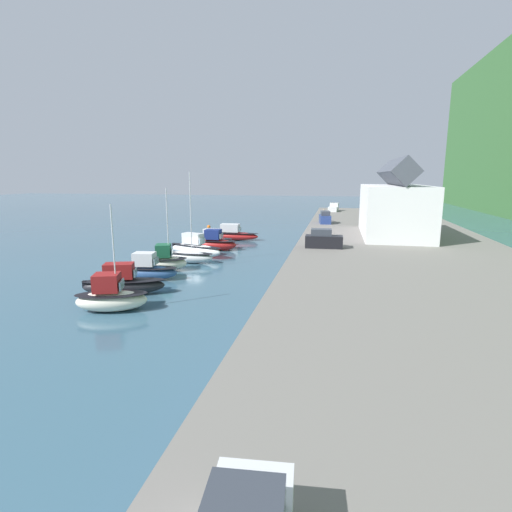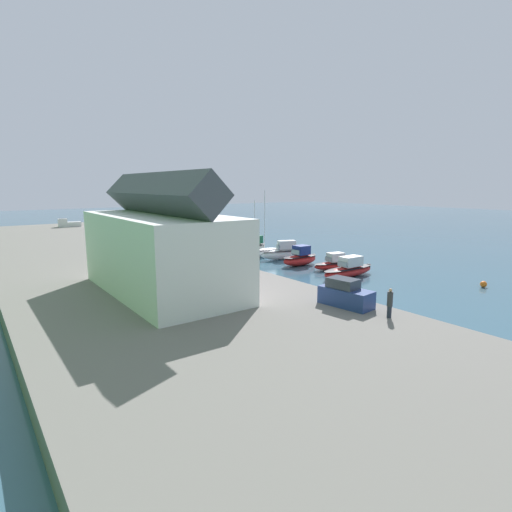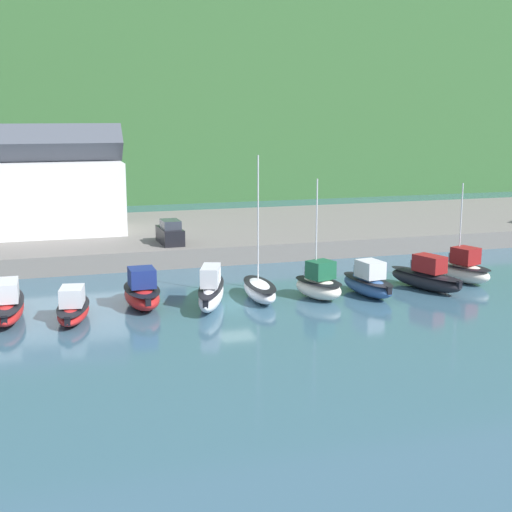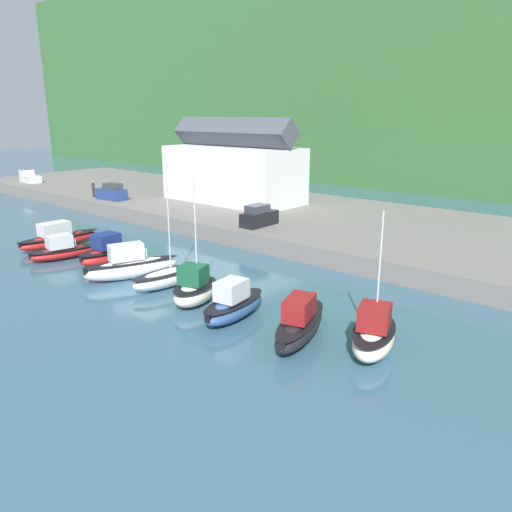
{
  "view_description": "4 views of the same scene",
  "coord_description": "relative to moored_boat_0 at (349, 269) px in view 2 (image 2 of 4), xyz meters",
  "views": [
    {
      "loc": [
        43.79,
        16.65,
        9.69
      ],
      "look_at": [
        2.31,
        8.14,
        1.21
      ],
      "focal_mm": 28.0,
      "sensor_mm": 36.0,
      "label": 1
    },
    {
      "loc": [
        -46.77,
        37.98,
        10.94
      ],
      "look_at": [
        -2.91,
        5.68,
        1.31
      ],
      "focal_mm": 28.0,
      "sensor_mm": 36.0,
      "label": 2
    },
    {
      "loc": [
        -12.87,
        -46.75,
        13.12
      ],
      "look_at": [
        3.61,
        7.18,
        1.72
      ],
      "focal_mm": 50.0,
      "sensor_mm": 36.0,
      "label": 3
    },
    {
      "loc": [
        29.96,
        -22.27,
        12.62
      ],
      "look_at": [
        4.84,
        6.85,
        1.54
      ],
      "focal_mm": 35.0,
      "sensor_mm": 36.0,
      "label": 4
    }
  ],
  "objects": [
    {
      "name": "moored_boat_0",
      "position": [
        0.0,
        0.0,
        0.0
      ],
      "size": [
        2.22,
        8.16,
        2.49
      ],
      "rotation": [
        0.0,
        0.0,
        -0.01
      ],
      "color": "red",
      "rests_on": "ground_plane"
    },
    {
      "name": "person_on_quay",
      "position": [
        -15.14,
        13.36,
        1.84
      ],
      "size": [
        0.4,
        0.4,
        2.14
      ],
      "color": "#232838",
      "rests_on": "quay_promenade"
    },
    {
      "name": "moored_boat_8",
      "position": [
        33.89,
        -0.09,
        0.14
      ],
      "size": [
        3.75,
        5.6,
        7.76
      ],
      "rotation": [
        0.0,
        0.0,
        0.32
      ],
      "color": "white",
      "rests_on": "ground_plane"
    },
    {
      "name": "moored_boat_1",
      "position": [
        4.09,
        -1.81,
        -0.12
      ],
      "size": [
        2.97,
        6.33,
        2.2
      ],
      "rotation": [
        0.0,
        0.0,
        -0.17
      ],
      "color": "red",
      "rests_on": "ground_plane"
    },
    {
      "name": "harbor_clubhouse",
      "position": [
        1.31,
        23.42,
        4.7
      ],
      "size": [
        18.14,
        8.31,
        10.45
      ],
      "color": "white",
      "rests_on": "quay_promenade"
    },
    {
      "name": "moored_boat_6",
      "position": [
        24.97,
        -1.71,
        0.06
      ],
      "size": [
        2.81,
        5.92,
        2.62
      ],
      "rotation": [
        0.0,
        0.0,
        0.14
      ],
      "color": "#33568E",
      "rests_on": "ground_plane"
    },
    {
      "name": "moored_boat_3",
      "position": [
        13.37,
        -1.15,
        0.16
      ],
      "size": [
        4.03,
        7.7,
        2.86
      ],
      "rotation": [
        0.0,
        0.0,
        -0.34
      ],
      "color": "white",
      "rests_on": "ground_plane"
    },
    {
      "name": "ground_plane",
      "position": [
        15.29,
        -0.78,
        -0.9
      ],
      "size": [
        320.0,
        320.0,
        0.0
      ],
      "primitive_type": "plane",
      "color": "#385B70"
    },
    {
      "name": "moored_boat_7",
      "position": [
        29.92,
        -1.4,
        0.07
      ],
      "size": [
        3.91,
        7.02,
        2.66
      ],
      "rotation": [
        0.0,
        0.0,
        0.32
      ],
      "color": "black",
      "rests_on": "ground_plane"
    },
    {
      "name": "quay_promenade",
      "position": [
        15.29,
        23.33,
        -0.08
      ],
      "size": [
        124.23,
        24.49,
        1.64
      ],
      "color": "slate",
      "rests_on": "ground_plane"
    },
    {
      "name": "mooring_buoy_0",
      "position": [
        -12.18,
        -7.83,
        -0.56
      ],
      "size": [
        0.69,
        0.69,
        0.69
      ],
      "color": "orange",
      "rests_on": "ground_plane"
    },
    {
      "name": "moored_boat_5",
      "position": [
        21.18,
        -1.53,
        0.14
      ],
      "size": [
        3.58,
        4.85,
        8.56
      ],
      "rotation": [
        0.0,
        0.0,
        0.32
      ],
      "color": "white",
      "rests_on": "ground_plane"
    },
    {
      "name": "parked_car_0",
      "position": [
        53.03,
        14.37,
        1.66
      ],
      "size": [
        4.33,
        2.12,
        2.16
      ],
      "rotation": [
        0.0,
        0.0,
        1.65
      ],
      "color": "silver",
      "rests_on": "quay_promenade"
    },
    {
      "name": "moored_boat_4",
      "position": [
        17.03,
        -0.6,
        -0.17
      ],
      "size": [
        2.29,
        5.99,
        10.22
      ],
      "rotation": [
        0.0,
        0.0,
        -0.06
      ],
      "color": "silver",
      "rests_on": "ground_plane"
    },
    {
      "name": "parked_car_1",
      "position": [
        -11.34,
        13.7,
        1.66
      ],
      "size": [
        4.38,
        2.29,
        2.16
      ],
      "rotation": [
        0.0,
        0.0,
        1.69
      ],
      "color": "navy",
      "rests_on": "quay_promenade"
    },
    {
      "name": "pickup_truck_1",
      "position": [
        67.31,
        17.98,
        1.56
      ],
      "size": [
        2.47,
        4.92,
        1.9
      ],
      "rotation": [
        0.0,
        0.0,
        -0.11
      ],
      "color": "silver",
      "rests_on": "quay_promenade"
    },
    {
      "name": "moored_boat_2",
      "position": [
        8.76,
        -0.05,
        0.12
      ],
      "size": [
        2.42,
        5.82,
        2.76
      ],
      "rotation": [
        0.0,
        0.0,
        0.01
      ],
      "color": "red",
      "rests_on": "ground_plane"
    },
    {
      "name": "parked_car_2",
      "position": [
        13.35,
        14.37,
        1.66
      ],
      "size": [
        1.93,
        4.25,
        2.16
      ],
      "rotation": [
        0.0,
        0.0,
        0.03
      ],
      "color": "black",
      "rests_on": "quay_promenade"
    }
  ]
}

